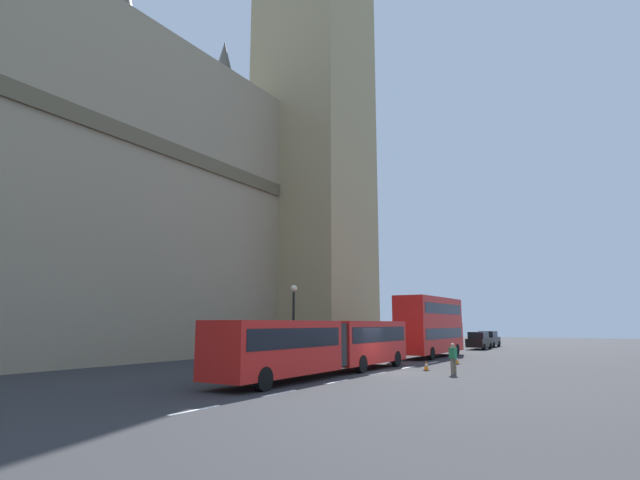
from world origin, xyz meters
name	(u,v)px	position (x,y,z in m)	size (l,w,h in m)	color
ground_plane	(385,372)	(0.00, 0.00, 0.00)	(160.00, 160.00, 0.00)	#333335
lane_centre_marking	(359,377)	(-3.25, 0.00, 0.01)	(25.20, 0.16, 0.01)	silver
articulated_bus	(326,342)	(-3.25, 1.99, 1.75)	(16.89, 2.54, 2.90)	red
double_decker_bus	(430,324)	(13.79, 2.00, 2.71)	(10.25, 2.54, 4.90)	red
sedan_lead	(479,341)	(28.63, 1.78, 0.91)	(4.40, 1.86, 1.85)	black
sedan_trailing	(489,339)	(34.68, 2.16, 0.91)	(4.40, 1.86, 1.85)	black
traffic_cone_west	(426,366)	(2.14, -1.73, 0.28)	(0.36, 0.36, 0.58)	black
traffic_cone_middle	(457,360)	(7.69, -1.93, 0.28)	(0.36, 0.36, 0.58)	black
street_lamp	(293,319)	(0.16, 6.50, 3.06)	(0.44, 0.44, 5.27)	black
pedestrian_near_cones	(453,358)	(0.68, -3.81, 0.91)	(0.40, 0.47, 1.69)	#726651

